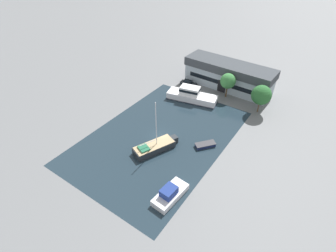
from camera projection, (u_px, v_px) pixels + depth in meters
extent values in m
plane|color=slate|center=(160.00, 136.00, 56.24)|extent=(440.00, 440.00, 0.00)
cube|color=#1E2D38|center=(160.00, 136.00, 56.24)|extent=(26.15, 39.12, 0.01)
cube|color=#99A8B2|center=(228.00, 79.00, 72.33)|extent=(23.96, 8.02, 4.77)
cube|color=#383D42|center=(230.00, 67.00, 70.20)|extent=(24.68, 8.26, 2.27)
cube|color=black|center=(222.00, 86.00, 70.48)|extent=(2.40, 0.15, 3.34)
cube|color=black|center=(222.00, 83.00, 69.91)|extent=(20.14, 0.81, 1.19)
cylinder|color=brown|center=(226.00, 91.00, 68.60)|extent=(0.39, 0.39, 3.10)
sphere|color=#387A3D|center=(228.00, 81.00, 66.76)|extent=(3.96, 3.96, 3.96)
cylinder|color=brown|center=(258.00, 107.00, 62.89)|extent=(0.27, 0.27, 2.95)
sphere|color=#28602D|center=(261.00, 95.00, 60.94)|extent=(4.67, 4.67, 4.67)
cube|color=#1E2328|center=(188.00, 84.00, 73.86)|extent=(4.72, 2.28, 0.76)
cube|color=black|center=(188.00, 81.00, 73.52)|extent=(2.53, 1.82, 0.56)
cube|color=black|center=(192.00, 82.00, 73.10)|extent=(0.21, 1.40, 0.45)
cylinder|color=black|center=(194.00, 85.00, 74.10)|extent=(0.62, 0.27, 0.60)
cylinder|color=black|center=(192.00, 87.00, 73.00)|extent=(0.62, 0.27, 0.60)
cylinder|color=black|center=(185.00, 83.00, 75.14)|extent=(0.62, 0.27, 0.60)
cylinder|color=black|center=(183.00, 85.00, 74.05)|extent=(0.62, 0.27, 0.60)
cube|color=#23282D|center=(154.00, 147.00, 52.41)|extent=(6.10, 8.91, 1.38)
cube|color=#23282D|center=(174.00, 139.00, 54.45)|extent=(1.74, 1.64, 1.38)
cube|color=tan|center=(154.00, 145.00, 51.97)|extent=(5.86, 8.55, 0.08)
cylinder|color=silver|center=(156.00, 124.00, 49.30)|extent=(0.16, 0.16, 9.62)
cylinder|color=silver|center=(148.00, 143.00, 50.74)|extent=(1.59, 3.52, 0.12)
cube|color=#236647|center=(144.00, 148.00, 50.87)|extent=(2.70, 2.54, 0.30)
cube|color=white|center=(192.00, 97.00, 67.50)|extent=(13.29, 6.47, 1.80)
cube|color=black|center=(192.00, 100.00, 67.96)|extent=(13.43, 6.57, 0.18)
cube|color=white|center=(190.00, 90.00, 66.57)|extent=(5.32, 3.77, 1.93)
cube|color=black|center=(190.00, 90.00, 66.45)|extent=(5.43, 3.87, 0.62)
cube|color=#19234C|center=(205.00, 145.00, 53.56)|extent=(3.75, 4.12, 0.65)
cube|color=#333338|center=(205.00, 144.00, 53.34)|extent=(3.92, 4.31, 0.08)
cube|color=silver|center=(170.00, 195.00, 43.28)|extent=(3.42, 6.92, 1.16)
cube|color=navy|center=(169.00, 191.00, 42.28)|extent=(2.24, 2.84, 1.30)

